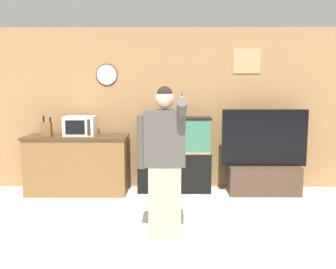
% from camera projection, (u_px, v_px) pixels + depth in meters
% --- Properties ---
extents(wall_back_paneled, '(10.00, 0.08, 2.60)m').
position_uv_depth(wall_back_paneled, '(177.00, 109.00, 6.12)').
color(wall_back_paneled, '#A87A4C').
rests_on(wall_back_paneled, ground_plane).
extents(counter_island, '(1.58, 0.60, 0.91)m').
position_uv_depth(counter_island, '(77.00, 164.00, 5.87)').
color(counter_island, brown).
rests_on(counter_island, ground_plane).
extents(microwave, '(0.47, 0.36, 0.30)m').
position_uv_depth(microwave, '(80.00, 126.00, 5.82)').
color(microwave, white).
rests_on(microwave, counter_island).
extents(knife_block, '(0.15, 0.11, 0.31)m').
position_uv_depth(knife_block, '(47.00, 129.00, 5.75)').
color(knife_block, brown).
rests_on(knife_block, counter_island).
extents(aquarium_on_stand, '(1.15, 0.36, 1.19)m').
position_uv_depth(aquarium_on_stand, '(174.00, 155.00, 5.94)').
color(aquarium_on_stand, black).
rests_on(aquarium_on_stand, ground_plane).
extents(tv_on_stand, '(1.32, 0.40, 1.32)m').
position_uv_depth(tv_on_stand, '(264.00, 170.00, 5.82)').
color(tv_on_stand, '#4C3828').
rests_on(tv_on_stand, ground_plane).
extents(person_standing, '(0.53, 0.40, 1.69)m').
position_uv_depth(person_standing, '(164.00, 160.00, 4.10)').
color(person_standing, '#BCAD89').
rests_on(person_standing, ground_plane).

